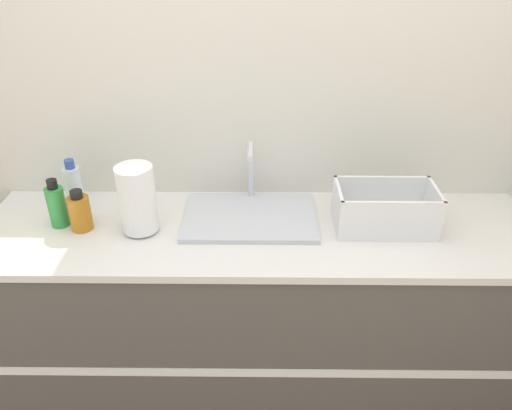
{
  "coord_description": "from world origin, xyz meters",
  "views": [
    {
      "loc": [
        0.0,
        -1.33,
        1.95
      ],
      "look_at": [
        -0.02,
        0.26,
        1.03
      ],
      "focal_mm": 35.0,
      "sensor_mm": 36.0,
      "label": 1
    }
  ],
  "objects_px": {
    "bottle_amber": "(80,212)",
    "bottle_clear": "(74,185)",
    "paper_towel_roll": "(137,199)",
    "dish_rack": "(384,212)",
    "sink": "(250,214)",
    "bottle_green": "(57,205)"
  },
  "relations": [
    {
      "from": "dish_rack",
      "to": "bottle_clear",
      "type": "bearing_deg",
      "value": 172.19
    },
    {
      "from": "paper_towel_roll",
      "to": "bottle_clear",
      "type": "distance_m",
      "value": 0.38
    },
    {
      "from": "paper_towel_roll",
      "to": "sink",
      "type": "bearing_deg",
      "value": 12.76
    },
    {
      "from": "paper_towel_roll",
      "to": "bottle_amber",
      "type": "distance_m",
      "value": 0.24
    },
    {
      "from": "sink",
      "to": "bottle_green",
      "type": "xyz_separation_m",
      "value": [
        -0.74,
        -0.06,
        0.07
      ]
    },
    {
      "from": "dish_rack",
      "to": "bottle_green",
      "type": "relative_size",
      "value": 1.91
    },
    {
      "from": "sink",
      "to": "bottle_amber",
      "type": "relative_size",
      "value": 3.17
    },
    {
      "from": "paper_towel_roll",
      "to": "bottle_amber",
      "type": "relative_size",
      "value": 1.63
    },
    {
      "from": "paper_towel_roll",
      "to": "dish_rack",
      "type": "distance_m",
      "value": 0.93
    },
    {
      "from": "sink",
      "to": "paper_towel_roll",
      "type": "distance_m",
      "value": 0.44
    },
    {
      "from": "dish_rack",
      "to": "bottle_amber",
      "type": "bearing_deg",
      "value": -178.88
    },
    {
      "from": "bottle_amber",
      "to": "bottle_clear",
      "type": "xyz_separation_m",
      "value": [
        -0.08,
        0.19,
        0.02
      ]
    },
    {
      "from": "paper_towel_roll",
      "to": "dish_rack",
      "type": "xyz_separation_m",
      "value": [
        0.93,
        0.04,
        -0.07
      ]
    },
    {
      "from": "sink",
      "to": "bottle_green",
      "type": "relative_size",
      "value": 2.66
    },
    {
      "from": "sink",
      "to": "bottle_green",
      "type": "height_order",
      "value": "sink"
    },
    {
      "from": "bottle_amber",
      "to": "bottle_clear",
      "type": "relative_size",
      "value": 0.82
    },
    {
      "from": "dish_rack",
      "to": "bottle_clear",
      "type": "xyz_separation_m",
      "value": [
        -1.24,
        0.17,
        0.02
      ]
    },
    {
      "from": "dish_rack",
      "to": "bottle_amber",
      "type": "relative_size",
      "value": 2.28
    },
    {
      "from": "dish_rack",
      "to": "bottle_amber",
      "type": "height_order",
      "value": "dish_rack"
    },
    {
      "from": "bottle_green",
      "to": "dish_rack",
      "type": "bearing_deg",
      "value": -0.13
    },
    {
      "from": "sink",
      "to": "bottle_amber",
      "type": "distance_m",
      "value": 0.65
    },
    {
      "from": "paper_towel_roll",
      "to": "dish_rack",
      "type": "bearing_deg",
      "value": 2.16
    }
  ]
}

